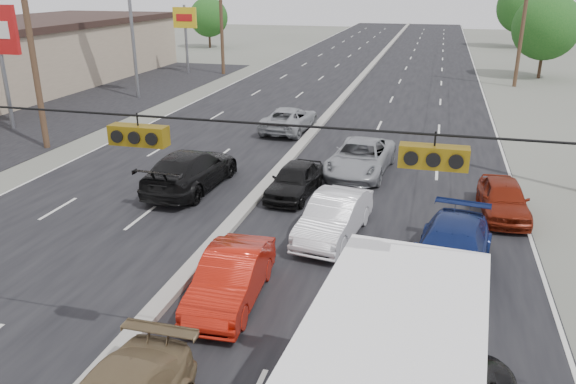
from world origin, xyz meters
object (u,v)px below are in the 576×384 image
tree_right_far (523,7)px  queue_car_d (451,252)px  tree_left_far (209,17)px  tree_right_mid (546,27)px  queue_car_c (360,158)px  queue_car_a (295,180)px  queue_car_e (503,199)px  utility_pole_left_b (31,45)px  oncoming_near (191,170)px  queue_car_b (334,217)px  box_truck (396,384)px  red_sedan (231,278)px  oncoming_far (289,119)px  utility_pole_left_c (221,16)px  pole_sign_far (185,23)px  utility_pole_right_c (523,21)px

tree_right_far → queue_car_d: bearing=-97.8°
tree_left_far → tree_right_mid: tree_right_mid is taller
tree_right_mid → queue_car_c: tree_right_mid is taller
queue_car_a → queue_car_e: 7.72m
utility_pole_left_b → oncoming_near: 11.17m
queue_car_b → tree_left_far: bearing=124.1°
tree_right_far → box_truck: bearing=-97.8°
box_truck → red_sedan: bearing=140.4°
queue_car_d → oncoming_near: bearing=162.9°
queue_car_c → queue_car_d: (3.78, -8.40, 0.01)m
tree_right_mid → oncoming_far: bearing=-124.8°
queue_car_e → oncoming_near: oncoming_near is taller
utility_pole_left_c → tree_right_far: 41.38m
box_truck → queue_car_c: size_ratio=1.36×
red_sedan → queue_car_b: (1.89, 4.61, 0.03)m
queue_car_a → queue_car_b: (2.18, -3.39, 0.06)m
queue_car_e → pole_sign_far: bearing=128.1°
queue_car_e → oncoming_near: bearing=177.7°
tree_left_far → pole_sign_far: bearing=-73.3°
tree_right_mid → utility_pole_left_c: bearing=-169.7°
utility_pole_left_b → queue_car_d: (19.78, -8.43, -4.38)m
queue_car_a → utility_pole_left_c: bearing=120.8°
pole_sign_far → queue_car_d: size_ratio=1.20×
red_sedan → utility_pole_right_c: bearing=70.4°
utility_pole_left_c → box_truck: bearing=-65.3°
utility_pole_left_b → queue_car_e: 22.35m
queue_car_e → utility_pole_left_b: bearing=167.5°
queue_car_a → tree_right_mid: bearing=72.6°
tree_right_far → oncoming_far: (-17.40, -48.57, -4.28)m
tree_right_far → red_sedan: (-14.31, -66.41, -4.27)m
box_truck → tree_right_far: bearing=86.8°
pole_sign_far → queue_car_b: size_ratio=1.38×
queue_car_a → queue_car_d: (5.88, -5.03, 0.07)m
tree_right_far → oncoming_near: bearing=-107.8°
utility_pole_left_c → tree_left_far: size_ratio=1.63×
oncoming_far → utility_pole_left_b: bearing=33.9°
tree_right_mid → queue_car_e: tree_right_mid is taller
box_truck → oncoming_near: size_ratio=1.28×
tree_right_mid → oncoming_far: (-16.40, -23.57, -3.66)m
queue_car_a → queue_car_e: (7.72, -0.07, 0.01)m
box_truck → queue_car_b: box_truck is taller
box_truck → red_sedan: 6.45m
queue_car_e → oncoming_far: size_ratio=0.80×
box_truck → red_sedan: size_ratio=1.69×
oncoming_near → oncoming_far: 10.23m
tree_right_mid → queue_car_e: bearing=-100.0°
tree_right_far → queue_car_c: size_ratio=1.57×
tree_right_mid → box_truck: bearing=-100.8°
box_truck → queue_car_a: box_truck is taller
pole_sign_far → tree_right_mid: (31.00, 5.00, -0.07)m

